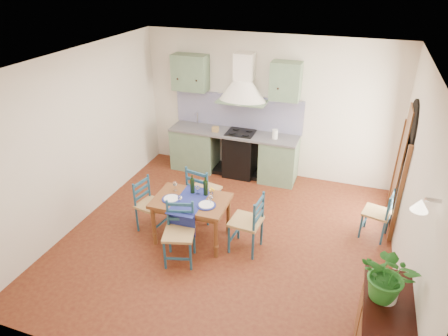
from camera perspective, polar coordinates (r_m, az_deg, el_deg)
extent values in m
plane|color=#48160F|center=(6.47, 0.29, -10.17)|extent=(5.00, 5.00, 0.00)
cube|color=silver|center=(7.95, 6.27, 8.60)|extent=(5.00, 0.04, 2.80)
cube|color=slate|center=(8.46, -4.15, 2.88)|extent=(0.90, 0.60, 0.88)
cube|color=slate|center=(7.97, 7.83, 1.07)|extent=(0.70, 0.60, 0.88)
cube|color=black|center=(8.14, 2.34, 1.91)|extent=(0.60, 0.58, 0.88)
cube|color=slate|center=(8.00, 1.37, 5.04)|extent=(2.60, 0.64, 0.04)
cube|color=silver|center=(8.28, -4.26, 5.74)|extent=(0.45, 0.40, 0.03)
cylinder|color=silver|center=(8.38, -3.81, 7.16)|extent=(0.02, 0.02, 0.26)
cube|color=black|center=(7.95, 2.40, 5.07)|extent=(0.55, 0.48, 0.02)
cube|color=black|center=(8.41, 1.41, -0.26)|extent=(2.60, 0.50, 0.08)
cube|color=#0A0A5A|center=(8.11, 2.01, 8.09)|extent=(2.65, 0.05, 0.68)
cube|color=slate|center=(8.09, -4.83, 13.43)|extent=(0.70, 0.34, 0.70)
cube|color=slate|center=(7.54, 8.81, 12.16)|extent=(0.55, 0.34, 0.70)
cone|color=white|center=(7.72, 2.66, 10.89)|extent=(0.96, 0.96, 0.40)
cube|color=white|center=(7.69, 2.93, 14.28)|extent=(0.36, 0.30, 0.50)
cube|color=silver|center=(5.54, 25.60, -2.94)|extent=(0.04, 5.00, 2.80)
cube|color=black|center=(7.03, 23.82, -1.47)|extent=(0.03, 1.00, 1.65)
cylinder|color=black|center=(6.71, 25.14, 4.71)|extent=(0.03, 1.00, 1.00)
cube|color=brown|center=(6.56, 23.78, -3.61)|extent=(0.06, 0.06, 1.65)
cube|color=brown|center=(7.52, 23.49, 0.45)|extent=(0.06, 0.06, 1.65)
cube|color=brown|center=(7.16, 23.87, 0.44)|extent=(0.04, 0.55, 1.96)
cylinder|color=silver|center=(4.05, 27.83, -4.11)|extent=(0.15, 0.04, 0.04)
cone|color=#FFEDC6|center=(4.07, 26.24, -4.75)|extent=(0.16, 0.16, 0.12)
cube|color=silver|center=(6.88, -19.82, 4.00)|extent=(0.04, 5.00, 2.80)
cube|color=white|center=(5.25, 0.36, 14.83)|extent=(5.00, 5.00, 0.01)
cube|color=brown|center=(6.13, -4.73, -4.74)|extent=(1.16, 0.79, 0.05)
cube|color=brown|center=(6.16, -4.71, -5.25)|extent=(1.04, 0.67, 0.08)
cylinder|color=brown|center=(6.28, -9.99, -8.17)|extent=(0.07, 0.07, 0.67)
cylinder|color=brown|center=(6.74, -7.60, -5.25)|extent=(0.07, 0.07, 0.67)
cylinder|color=brown|center=(5.95, -1.18, -10.02)|extent=(0.07, 0.07, 0.67)
cylinder|color=brown|center=(6.43, 0.63, -6.78)|extent=(0.07, 0.07, 0.67)
cube|color=navy|center=(6.08, -4.91, -4.73)|extent=(0.45, 0.87, 0.01)
cube|color=navy|center=(5.92, -6.10, -7.91)|extent=(0.43, 0.03, 0.38)
cylinder|color=navy|center=(6.14, -7.55, -4.41)|extent=(0.28, 0.28, 0.01)
cylinder|color=white|center=(6.13, -7.56, -4.33)|extent=(0.23, 0.23, 0.01)
cylinder|color=navy|center=(5.94, -2.54, -5.33)|extent=(0.28, 0.28, 0.01)
cylinder|color=white|center=(5.94, -2.54, -5.25)|extent=(0.23, 0.23, 0.01)
cylinder|color=black|center=(6.20, -4.55, -2.33)|extent=(0.07, 0.07, 0.32)
cylinder|color=black|center=(6.13, -2.65, -2.64)|extent=(0.07, 0.07, 0.32)
cylinder|color=white|center=(6.11, -1.78, -3.83)|extent=(0.05, 0.05, 0.10)
sphere|color=gold|center=(6.06, -1.79, -3.11)|extent=(0.10, 0.10, 0.10)
cylinder|color=navy|center=(5.86, -8.47, -12.26)|extent=(0.04, 0.04, 0.47)
cylinder|color=navy|center=(6.01, -7.91, -8.36)|extent=(0.04, 0.04, 0.93)
cylinder|color=navy|center=(5.80, -4.80, -12.51)|extent=(0.04, 0.04, 0.47)
cylinder|color=navy|center=(5.95, -4.38, -8.55)|extent=(0.04, 0.04, 0.93)
cube|color=#A68A50|center=(5.82, -6.47, -9.32)|extent=(0.53, 0.53, 0.04)
cube|color=navy|center=(5.89, -6.23, -7.24)|extent=(0.38, 0.13, 0.05)
cube|color=navy|center=(5.82, -6.29, -6.24)|extent=(0.38, 0.13, 0.05)
cube|color=navy|center=(5.75, -6.35, -5.22)|extent=(0.38, 0.13, 0.05)
cube|color=navy|center=(5.86, -6.62, -12.77)|extent=(0.37, 0.13, 0.03)
cylinder|color=navy|center=(6.93, -0.57, -4.76)|extent=(0.04, 0.04, 0.51)
cylinder|color=navy|center=(6.52, -2.40, -4.56)|extent=(0.04, 0.04, 1.00)
cylinder|color=navy|center=(7.12, -3.32, -3.88)|extent=(0.04, 0.04, 0.51)
cylinder|color=navy|center=(6.72, -5.26, -3.62)|extent=(0.04, 0.04, 1.00)
cube|color=#A68A50|center=(6.74, -2.91, -3.12)|extent=(0.55, 0.55, 0.04)
cube|color=navy|center=(6.53, -3.90, -2.84)|extent=(0.42, 0.11, 0.05)
cube|color=navy|center=(6.46, -3.93, -1.83)|extent=(0.42, 0.11, 0.05)
cube|color=navy|center=(6.40, -3.97, -0.79)|extent=(0.42, 0.11, 0.05)
cube|color=navy|center=(7.05, -1.96, -4.70)|extent=(0.40, 0.11, 0.03)
cylinder|color=navy|center=(6.47, -9.91, -8.15)|extent=(0.04, 0.04, 0.45)
cylinder|color=navy|center=(6.56, -12.49, -5.63)|extent=(0.04, 0.04, 0.89)
cylinder|color=navy|center=(6.70, -8.00, -6.65)|extent=(0.04, 0.04, 0.45)
cylinder|color=navy|center=(6.77, -10.52, -4.24)|extent=(0.04, 0.04, 0.89)
cube|color=#A68A50|center=(6.55, -10.32, -5.18)|extent=(0.48, 0.48, 0.04)
cube|color=navy|center=(6.59, -11.61, -3.84)|extent=(0.09, 0.37, 0.04)
cube|color=navy|center=(6.53, -11.70, -2.95)|extent=(0.09, 0.37, 0.04)
cube|color=navy|center=(6.47, -11.80, -2.04)|extent=(0.09, 0.37, 0.04)
cube|color=navy|center=(6.61, -8.91, -7.74)|extent=(0.09, 0.35, 0.02)
cylinder|color=navy|center=(6.36, 2.09, -8.22)|extent=(0.04, 0.04, 0.49)
cylinder|color=navy|center=(6.12, 5.48, -7.27)|extent=(0.04, 0.04, 0.96)
cylinder|color=navy|center=(6.08, 0.70, -10.16)|extent=(0.04, 0.04, 0.49)
cylinder|color=navy|center=(5.82, 4.22, -9.25)|extent=(0.04, 0.04, 0.96)
cube|color=#A68A50|center=(6.01, 3.15, -7.61)|extent=(0.48, 0.48, 0.04)
cube|color=navy|center=(5.88, 4.93, -6.97)|extent=(0.06, 0.41, 0.05)
cube|color=navy|center=(5.81, 4.98, -5.93)|extent=(0.06, 0.41, 0.05)
cube|color=navy|center=(5.74, 5.04, -4.86)|extent=(0.06, 0.41, 0.05)
cube|color=navy|center=(6.25, 1.41, -9.56)|extent=(0.06, 0.39, 0.03)
cylinder|color=navy|center=(7.03, 19.66, -6.49)|extent=(0.03, 0.03, 0.43)
cylinder|color=navy|center=(6.88, 22.63, -5.80)|extent=(0.03, 0.03, 0.84)
cylinder|color=navy|center=(6.75, 18.93, -7.89)|extent=(0.03, 0.03, 0.43)
cylinder|color=navy|center=(6.60, 22.02, -7.20)|extent=(0.03, 0.03, 0.84)
cube|color=#A68A50|center=(6.74, 20.98, -5.95)|extent=(0.47, 0.47, 0.04)
cube|color=navy|center=(6.66, 22.55, -5.48)|extent=(0.10, 0.35, 0.04)
cube|color=navy|center=(6.61, 22.72, -4.66)|extent=(0.10, 0.35, 0.04)
cube|color=navy|center=(6.55, 22.90, -3.82)|extent=(0.10, 0.35, 0.04)
cube|color=navy|center=(6.91, 19.24, -7.50)|extent=(0.10, 0.34, 0.02)
cube|color=black|center=(4.82, 21.61, -21.09)|extent=(0.45, 1.00, 0.82)
cube|color=black|center=(4.52, 22.57, -17.46)|extent=(0.50, 1.05, 0.04)
cube|color=brown|center=(4.98, 18.76, -19.14)|extent=(0.02, 0.38, 0.63)
cube|color=black|center=(5.43, 18.79, -20.65)|extent=(0.08, 0.08, 0.08)
cube|color=black|center=(5.47, 22.68, -21.10)|extent=(0.08, 0.08, 0.08)
imported|color=#277426|center=(4.34, 22.58, -13.99)|extent=(0.62, 0.57, 0.59)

